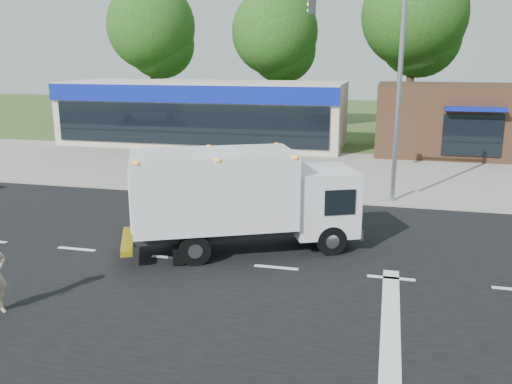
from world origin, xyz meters
TOP-DOWN VIEW (x-y plane):
  - ground at (0.00, 0.00)m, footprint 120.00×120.00m
  - road_asphalt at (0.00, 0.00)m, footprint 60.00×14.00m
  - sidewalk at (0.00, 8.20)m, footprint 60.00×2.40m
  - parking_apron at (0.00, 14.00)m, footprint 60.00×9.00m
  - lane_markings at (1.35, -1.35)m, footprint 55.20×7.00m
  - ems_box_truck at (-1.33, 1.09)m, footprint 6.93×4.67m
  - retail_strip_mall at (-9.00, 19.93)m, footprint 18.00×6.20m
  - brown_storefront at (7.00, 19.98)m, footprint 10.00×6.70m
  - traffic_signal_pole at (2.35, 7.60)m, footprint 3.51×0.25m
  - background_trees at (-0.85, 28.16)m, footprint 36.77×7.39m

SIDE VIEW (x-z plane):
  - ground at x=0.00m, z-range 0.00..0.00m
  - road_asphalt at x=0.00m, z-range -0.01..0.01m
  - parking_apron at x=0.00m, z-range 0.00..0.02m
  - lane_markings at x=1.35m, z-range 0.01..0.02m
  - sidewalk at x=0.00m, z-range 0.00..0.12m
  - ems_box_truck at x=-1.33m, z-range 0.23..3.19m
  - brown_storefront at x=7.00m, z-range 0.00..4.00m
  - retail_strip_mall at x=-9.00m, z-range 0.01..4.01m
  - traffic_signal_pole at x=2.35m, z-range 0.92..8.92m
  - background_trees at x=-0.85m, z-range 1.33..13.43m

